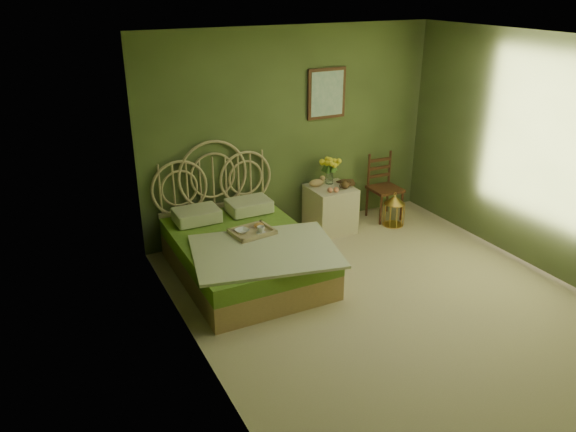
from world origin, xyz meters
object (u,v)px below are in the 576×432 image
chair (382,182)px  birdcage (394,211)px  bed (243,250)px  nightstand (330,204)px

chair → birdcage: bearing=-93.1°
bed → nightstand: bearing=22.2°
nightstand → chair: size_ratio=1.14×
chair → nightstand: bearing=-173.7°
birdcage → bed: bearing=-171.5°
bed → birdcage: size_ratio=5.02×
bed → chair: size_ratio=2.36×
bed → chair: bed is taller
nightstand → birdcage: 0.91m
chair → birdcage: (-0.03, -0.33, -0.29)m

